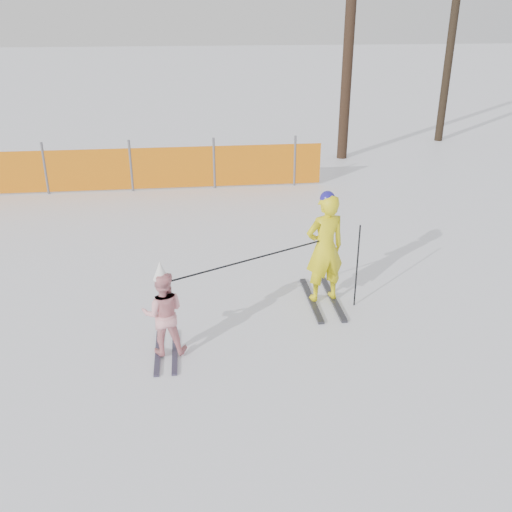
{
  "coord_description": "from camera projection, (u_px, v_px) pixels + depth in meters",
  "views": [
    {
      "loc": [
        -0.85,
        -6.64,
        4.18
      ],
      "look_at": [
        0.0,
        0.5,
        1.0
      ],
      "focal_mm": 40.0,
      "sensor_mm": 36.0,
      "label": 1
    }
  ],
  "objects": [
    {
      "name": "ski_poles",
      "position": [
        290.0,
        262.0,
        7.95
      ],
      "size": [
        2.71,
        1.09,
        1.3
      ],
      "color": "black",
      "rests_on": "ground"
    },
    {
      "name": "adult",
      "position": [
        325.0,
        248.0,
        8.43
      ],
      "size": [
        0.69,
        1.41,
        1.76
      ],
      "color": "black",
      "rests_on": "ground"
    },
    {
      "name": "tree_trunks",
      "position": [
        388.0,
        54.0,
        16.59
      ],
      "size": [
        4.1,
        2.2,
        6.23
      ],
      "color": "black",
      "rests_on": "ground"
    },
    {
      "name": "ground",
      "position": [
        260.0,
        337.0,
        7.82
      ],
      "size": [
        120.0,
        120.0,
        0.0
      ],
      "primitive_type": "plane",
      "color": "white",
      "rests_on": "ground"
    },
    {
      "name": "child",
      "position": [
        163.0,
        313.0,
        7.22
      ],
      "size": [
        0.56,
        1.04,
        1.32
      ],
      "color": "black",
      "rests_on": "ground"
    },
    {
      "name": "safety_fence",
      "position": [
        15.0,
        172.0,
        13.43
      ],
      "size": [
        14.68,
        0.06,
        1.25
      ],
      "color": "#595960",
      "rests_on": "ground"
    }
  ]
}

